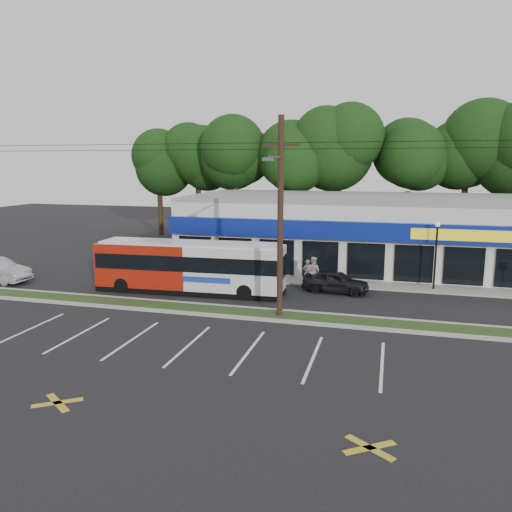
{
  "coord_description": "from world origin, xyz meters",
  "views": [
    {
      "loc": [
        8.27,
        -22.93,
        7.72
      ],
      "look_at": [
        0.66,
        5.0,
        2.34
      ],
      "focal_mm": 35.0,
      "sensor_mm": 36.0,
      "label": 1
    }
  ],
  "objects_px": {
    "pedestrian_a": "(307,272)",
    "lamp_post": "(436,248)",
    "utility_pole": "(277,211)",
    "pedestrian_b": "(313,272)",
    "car_dark": "(336,281)",
    "metrobus": "(190,266)"
  },
  "relations": [
    {
      "from": "utility_pole",
      "to": "pedestrian_a",
      "type": "relative_size",
      "value": 31.09
    },
    {
      "from": "pedestrian_b",
      "to": "car_dark",
      "type": "bearing_deg",
      "value": 163.18
    },
    {
      "from": "car_dark",
      "to": "pedestrian_a",
      "type": "height_order",
      "value": "pedestrian_a"
    },
    {
      "from": "lamp_post",
      "to": "pedestrian_b",
      "type": "xyz_separation_m",
      "value": [
        -7.36,
        -0.95,
        -1.71
      ]
    },
    {
      "from": "metrobus",
      "to": "pedestrian_a",
      "type": "height_order",
      "value": "metrobus"
    },
    {
      "from": "metrobus",
      "to": "utility_pole",
      "type": "bearing_deg",
      "value": -32.8
    },
    {
      "from": "lamp_post",
      "to": "pedestrian_b",
      "type": "distance_m",
      "value": 7.61
    },
    {
      "from": "utility_pole",
      "to": "pedestrian_a",
      "type": "distance_m",
      "value": 8.74
    },
    {
      "from": "utility_pole",
      "to": "metrobus",
      "type": "xyz_separation_m",
      "value": [
        -6.17,
        3.57,
        -3.78
      ]
    },
    {
      "from": "car_dark",
      "to": "pedestrian_b",
      "type": "height_order",
      "value": "pedestrian_b"
    },
    {
      "from": "pedestrian_b",
      "to": "pedestrian_a",
      "type": "bearing_deg",
      "value": -28.82
    },
    {
      "from": "lamp_post",
      "to": "car_dark",
      "type": "relative_size",
      "value": 1.07
    },
    {
      "from": "metrobus",
      "to": "pedestrian_b",
      "type": "distance_m",
      "value": 7.77
    },
    {
      "from": "metrobus",
      "to": "pedestrian_a",
      "type": "bearing_deg",
      "value": 27.77
    },
    {
      "from": "pedestrian_a",
      "to": "pedestrian_b",
      "type": "xyz_separation_m",
      "value": [
        0.45,
        -0.49,
        0.16
      ]
    },
    {
      "from": "lamp_post",
      "to": "pedestrian_b",
      "type": "relative_size",
      "value": 2.21
    },
    {
      "from": "utility_pole",
      "to": "pedestrian_b",
      "type": "height_order",
      "value": "utility_pole"
    },
    {
      "from": "pedestrian_a",
      "to": "lamp_post",
      "type": "bearing_deg",
      "value": 142.48
    },
    {
      "from": "lamp_post",
      "to": "pedestrian_a",
      "type": "xyz_separation_m",
      "value": [
        -7.81,
        -0.46,
        -1.87
      ]
    },
    {
      "from": "utility_pole",
      "to": "metrobus",
      "type": "distance_m",
      "value": 8.07
    },
    {
      "from": "car_dark",
      "to": "pedestrian_a",
      "type": "xyz_separation_m",
      "value": [
        -2.01,
        1.62,
        0.12
      ]
    },
    {
      "from": "utility_pole",
      "to": "lamp_post",
      "type": "relative_size",
      "value": 11.76
    }
  ]
}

